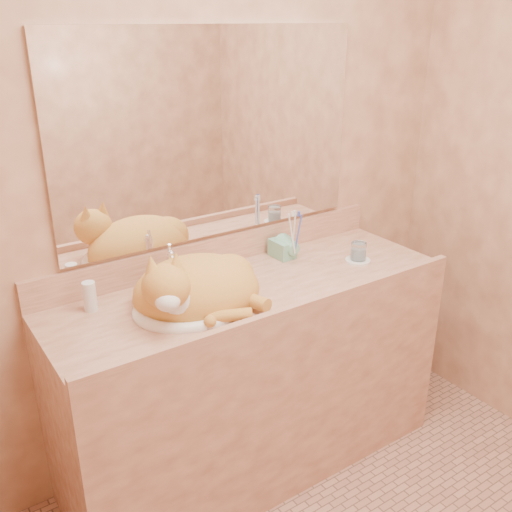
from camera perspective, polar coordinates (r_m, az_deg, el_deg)
wall_back at (r=2.29m, az=-4.21°, el=8.53°), size 2.40×0.02×2.50m
vanity_counter at (r=2.42m, az=-0.30°, el=-12.12°), size 1.60×0.55×0.85m
mirror at (r=2.25m, az=-4.16°, el=11.92°), size 1.30×0.02×0.80m
sink_basin at (r=2.04m, az=-6.25°, el=-3.28°), size 0.50×0.43×0.14m
faucet at (r=2.17m, az=-8.42°, el=-1.26°), size 0.08×0.13×0.17m
cat at (r=2.03m, az=-6.21°, el=-3.04°), size 0.55×0.49×0.25m
soap_dispenser at (r=2.41m, az=3.49°, el=1.36°), size 0.08×0.08×0.17m
toothbrush_cup at (r=2.43m, az=3.90°, el=0.54°), size 0.11×0.11×0.09m
toothbrushes at (r=2.40m, az=3.96°, el=2.48°), size 0.04×0.04×0.23m
saucer at (r=2.46m, az=10.14°, el=-0.45°), size 0.11×0.11×0.01m
water_glass at (r=2.45m, az=10.21°, el=0.48°), size 0.06×0.06×0.08m
lotion_bottle at (r=2.09m, az=-16.28°, el=-3.91°), size 0.05×0.05×0.11m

